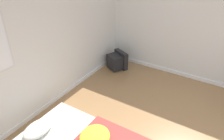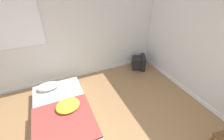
% 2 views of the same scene
% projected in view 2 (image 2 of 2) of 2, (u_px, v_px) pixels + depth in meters
% --- Properties ---
extents(wall_back, '(7.99, 0.08, 2.60)m').
position_uv_depth(wall_back, '(59.00, 37.00, 3.83)').
color(wall_back, silver).
rests_on(wall_back, ground_plane).
extents(mattress_bed, '(1.16, 2.08, 0.38)m').
position_uv_depth(mattress_bed, '(62.00, 112.00, 3.24)').
color(mattress_bed, silver).
rests_on(mattress_bed, ground_plane).
extents(crt_tv, '(0.54, 0.56, 0.45)m').
position_uv_depth(crt_tv, '(139.00, 62.00, 4.89)').
color(crt_tv, black).
rests_on(crt_tv, ground_plane).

